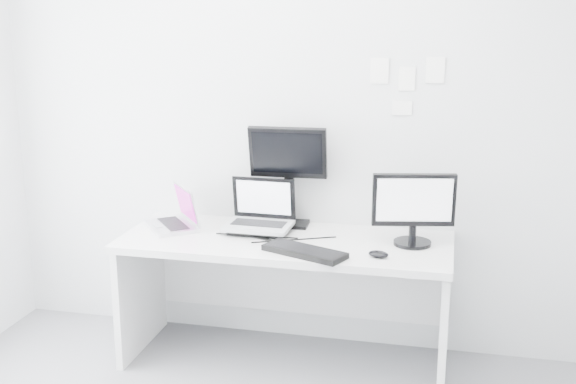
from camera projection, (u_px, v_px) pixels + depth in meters
The scene contains 13 objects.
back_wall at pixel (299, 117), 4.15m from camera, with size 3.60×3.60×0.00m, color silver.
desk at pixel (285, 301), 4.06m from camera, with size 1.80×0.70×0.73m, color silver.
macbook at pixel (170, 206), 4.14m from camera, with size 0.34×0.25×0.25m, color silver.
speaker at pixel (275, 207), 4.24m from camera, with size 0.10×0.10×0.19m, color black.
dell_laptop at pixel (258, 207), 4.04m from camera, with size 0.37×0.28×0.30m, color #A3A6AA.
rear_monitor at pixel (288, 175), 4.14m from camera, with size 0.44×0.16×0.60m, color black.
samsung_monitor at pixel (414, 208), 3.82m from camera, with size 0.44×0.20×0.40m, color black.
keyboard at pixel (305, 252), 3.71m from camera, with size 0.44×0.16×0.03m, color black.
mouse at pixel (378, 254), 3.67m from camera, with size 0.11×0.07×0.03m, color black.
wall_note_0 at pixel (379, 71), 3.98m from camera, with size 0.10×0.00×0.14m, color white.
wall_note_1 at pixel (407, 79), 3.95m from camera, with size 0.09×0.00×0.13m, color white.
wall_note_2 at pixel (435, 70), 3.91m from camera, with size 0.10×0.00×0.14m, color white.
wall_note_3 at pixel (402, 108), 4.00m from camera, with size 0.11×0.00×0.08m, color white.
Camera 1 is at (0.86, -2.44, 1.95)m, focal length 45.38 mm.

